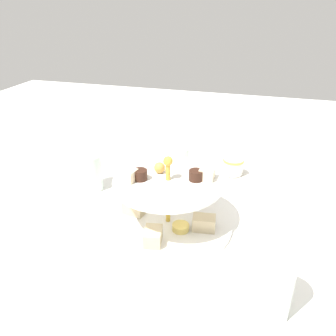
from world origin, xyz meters
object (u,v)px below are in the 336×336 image
butter_knife_right (311,214)px  water_glass_short_left (179,158)px  butter_knife_left (19,307)px  teacup_with_saucer (233,167)px  tiered_serving_stand (168,206)px  water_glass_mid_back (91,172)px  water_glass_tall_right (271,280)px

butter_knife_right → water_glass_short_left: bearing=39.9°
butter_knife_left → butter_knife_right: (0.48, 0.42, 0.00)m
teacup_with_saucer → water_glass_short_left: bearing=179.3°
butter_knife_right → tiered_serving_stand: bearing=85.7°
teacup_with_saucer → butter_knife_left: (-0.28, -0.57, -0.02)m
water_glass_short_left → butter_knife_left: bearing=-101.9°
butter_knife_right → butter_knife_left: bearing=104.1°
water_glass_mid_back → butter_knife_left: bearing=-80.2°
water_glass_short_left → water_glass_mid_back: size_ratio=0.68×
water_glass_short_left → teacup_with_saucer: (0.16, -0.00, -0.01)m
butter_knife_left → water_glass_short_left: bearing=97.6°
water_glass_short_left → butter_knife_right: size_ratio=0.38×
tiered_serving_stand → water_glass_tall_right: size_ratio=2.16×
tiered_serving_stand → teacup_with_saucer: size_ratio=3.14×
butter_knife_left → water_glass_mid_back: water_glass_mid_back is taller
water_glass_tall_right → water_glass_short_left: 0.54m
water_glass_mid_back → teacup_with_saucer: bearing=27.4°
water_glass_short_left → butter_knife_right: 0.39m
water_glass_mid_back → butter_knife_right: bearing=3.2°
water_glass_tall_right → water_glass_mid_back: 0.54m
tiered_serving_stand → teacup_with_saucer: bearing=68.8°
tiered_serving_stand → butter_knife_right: size_ratio=1.66×
water_glass_tall_right → water_glass_short_left: water_glass_tall_right is taller
teacup_with_saucer → water_glass_tall_right: bearing=-76.7°
water_glass_tall_right → butter_knife_right: 0.33m
tiered_serving_stand → butter_knife_right: tiered_serving_stand is taller
water_glass_short_left → water_glass_tall_right: bearing=-60.2°
water_glass_short_left → tiered_serving_stand: bearing=-80.2°
tiered_serving_stand → water_glass_short_left: bearing=99.8°
water_glass_tall_right → water_glass_mid_back: water_glass_tall_right is taller
teacup_with_saucer → butter_knife_right: teacup_with_saucer is taller
tiered_serving_stand → water_glass_mid_back: bearing=157.1°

